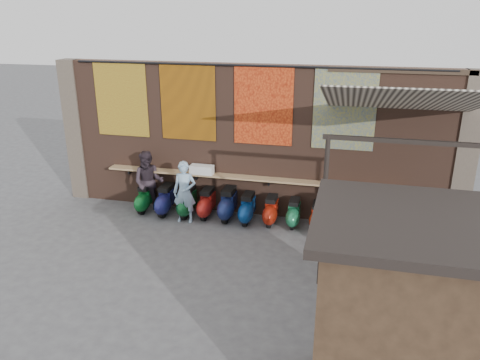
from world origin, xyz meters
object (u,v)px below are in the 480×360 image
Objects in this scene: diner_left at (185,192)px; shopper_grey at (410,237)px; market_stall at (421,328)px; diner_right at (149,182)px; scooter_stool_1 at (166,200)px; shopper_navy at (387,242)px; scooter_stool_5 at (247,209)px; scooter_stool_7 at (294,213)px; scooter_stool_8 at (317,216)px; scooter_stool_2 at (187,202)px; scooter_stool_4 at (228,204)px; shelf_box at (202,170)px; scooter_stool_6 at (271,211)px; shopper_tan at (380,219)px; scooter_stool_0 at (145,198)px; scooter_stool_3 at (207,203)px.

diner_left is 5.61m from shopper_grey.
diner_right is at bearing 138.64° from market_stall.
shopper_navy is at bearing -19.18° from scooter_stool_1.
scooter_stool_5 is 3.92m from shopper_navy.
scooter_stool_1 is 0.30× the size of market_stall.
scooter_stool_7 is 4.01m from diner_right.
scooter_stool_8 is (4.08, 0.00, -0.05)m from scooter_stool_1.
scooter_stool_5 reaches higher than scooter_stool_7.
diner_left reaches higher than scooter_stool_2.
shopper_navy is (1.57, -1.97, 0.46)m from scooter_stool_8.
scooter_stool_1 is 4.08m from scooter_stool_8.
shopper_navy is (3.91, -2.04, 0.39)m from scooter_stool_4.
scooter_stool_6 is at bearing -8.81° from shelf_box.
scooter_stool_4 is 2.27m from diner_right.
scooter_stool_4 reaches higher than scooter_stool_7.
diner_left is 0.59× the size of market_stall.
scooter_stool_6 is 0.52× the size of shopper_tan.
scooter_stool_5 is (1.67, -0.03, -0.01)m from scooter_stool_2.
scooter_stool_2 is (-0.33, -0.31, -0.85)m from shelf_box.
diner_left reaches higher than shopper_tan.
scooter_stool_1 is 0.49× the size of diner_right.
scooter_stool_0 reaches higher than scooter_stool_7.
shopper_navy is at bearing -26.11° from shelf_box.
scooter_stool_4 is (2.37, 0.02, 0.05)m from scooter_stool_0.
scooter_stool_1 is 1.14× the size of scooter_stool_7.
scooter_stool_4 is at bearing 2.25° from scooter_stool_2.
scooter_stool_2 is at bearing 95.91° from diner_left.
scooter_stool_8 is 5.92m from market_stall.
scooter_stool_7 is at bearing -35.11° from shopper_grey.
scooter_stool_2 is 5.43m from shopper_navy.
shopper_tan is at bearing -9.95° from scooter_stool_3.
scooter_stool_6 is 3.73m from shopper_grey.
shopper_navy is (4.97, -1.63, -0.01)m from diner_left.
shopper_grey reaches higher than shelf_box.
shopper_grey is 1.22× the size of shopper_tan.
market_stall reaches higher than scooter_stool_4.
scooter_stool_0 is 2.91m from scooter_stool_5.
shelf_box is 0.38× the size of diner_left.
shopper_navy is (5.03, -1.99, 0.42)m from scooter_stool_2.
scooter_stool_0 is at bearing 179.75° from scooter_stool_6.
scooter_stool_5 is 6.67m from market_stall.
scooter_stool_6 is at bearing -1.41° from scooter_stool_3.
diner_left is at bearing -168.45° from scooter_stool_5.
scooter_stool_5 is at bearing 6.89° from diner_left.
shopper_grey is (0.43, 0.14, 0.09)m from shopper_navy.
scooter_stool_5 is at bearing 108.96° from shopper_tan.
scooter_stool_8 is at bearing 0.92° from diner_left.
diner_left reaches higher than shelf_box.
shopper_navy is (2.75, -2.00, 0.44)m from scooter_stool_6.
shopper_navy is (4.51, -2.05, 0.42)m from scooter_stool_3.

